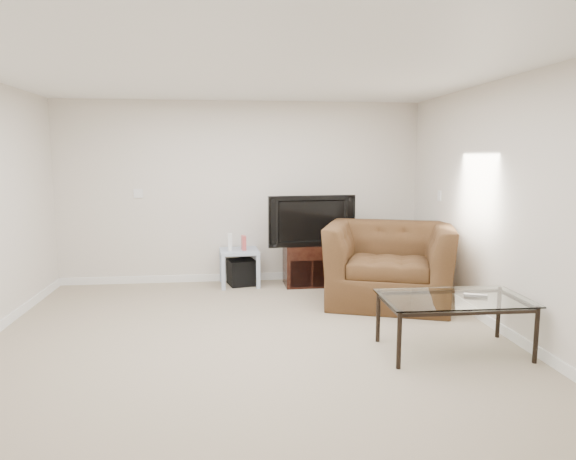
{
  "coord_description": "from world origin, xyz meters",
  "views": [
    {
      "loc": [
        -0.18,
        -4.65,
        1.74
      ],
      "look_at": [
        0.5,
        1.2,
        0.9
      ],
      "focal_mm": 32.0,
      "sensor_mm": 36.0,
      "label": 1
    }
  ],
  "objects": [
    {
      "name": "floor",
      "position": [
        0.0,
        0.0,
        0.0
      ],
      "size": [
        5.0,
        5.0,
        0.0
      ],
      "primitive_type": "plane",
      "color": "tan",
      "rests_on": "ground"
    },
    {
      "name": "ceiling",
      "position": [
        0.0,
        0.0,
        2.5
      ],
      "size": [
        5.0,
        5.0,
        0.0
      ],
      "primitive_type": "plane",
      "color": "white",
      "rests_on": "ground"
    },
    {
      "name": "wall_back",
      "position": [
        0.0,
        2.5,
        1.25
      ],
      "size": [
        5.0,
        0.02,
        2.5
      ],
      "primitive_type": "cube",
      "color": "silver",
      "rests_on": "ground"
    },
    {
      "name": "wall_right",
      "position": [
        2.5,
        0.0,
        1.25
      ],
      "size": [
        0.02,
        5.0,
        2.5
      ],
      "primitive_type": "cube",
      "color": "silver",
      "rests_on": "ground"
    },
    {
      "name": "plate_back",
      "position": [
        -1.4,
        2.49,
        1.25
      ],
      "size": [
        0.12,
        0.02,
        0.12
      ],
      "primitive_type": "cube",
      "color": "white",
      "rests_on": "wall_back"
    },
    {
      "name": "plate_right_switch",
      "position": [
        2.49,
        1.6,
        1.25
      ],
      "size": [
        0.02,
        0.09,
        0.13
      ],
      "primitive_type": "cube",
      "color": "white",
      "rests_on": "wall_right"
    },
    {
      "name": "plate_right_outlet",
      "position": [
        2.49,
        1.3,
        0.3
      ],
      "size": [
        0.02,
        0.08,
        0.12
      ],
      "primitive_type": "cube",
      "color": "white",
      "rests_on": "wall_right"
    },
    {
      "name": "tv_stand",
      "position": [
        0.9,
        2.14,
        0.28
      ],
      "size": [
        0.68,
        0.48,
        0.56
      ],
      "primitive_type": null,
      "rotation": [
        0.0,
        0.0,
        0.02
      ],
      "color": "black",
      "rests_on": "floor"
    },
    {
      "name": "dvd_player",
      "position": [
        0.9,
        2.1,
        0.47
      ],
      "size": [
        0.39,
        0.27,
        0.05
      ],
      "primitive_type": "cube",
      "rotation": [
        0.0,
        0.0,
        0.02
      ],
      "color": "black",
      "rests_on": "tv_stand"
    },
    {
      "name": "television",
      "position": [
        0.9,
        2.11,
        0.9
      ],
      "size": [
        1.11,
        0.33,
        0.68
      ],
      "primitive_type": "imported",
      "rotation": [
        0.0,
        0.0,
        0.1
      ],
      "color": "black",
      "rests_on": "tv_stand"
    },
    {
      "name": "side_table",
      "position": [
        -0.05,
        2.23,
        0.25
      ],
      "size": [
        0.54,
        0.54,
        0.49
      ],
      "primitive_type": null,
      "rotation": [
        0.0,
        0.0,
        0.06
      ],
      "color": "silver",
      "rests_on": "floor"
    },
    {
      "name": "subwoofer",
      "position": [
        -0.02,
        2.25,
        0.17
      ],
      "size": [
        0.42,
        0.42,
        0.35
      ],
      "primitive_type": "cube",
      "rotation": [
        0.0,
        0.0,
        0.23
      ],
      "color": "black",
      "rests_on": "floor"
    },
    {
      "name": "game_console",
      "position": [
        -0.17,
        2.2,
        0.6
      ],
      "size": [
        0.05,
        0.16,
        0.23
      ],
      "primitive_type": "cube",
      "rotation": [
        0.0,
        0.0,
        0.01
      ],
      "color": "white",
      "rests_on": "side_table"
    },
    {
      "name": "game_case",
      "position": [
        0.01,
        2.21,
        0.59
      ],
      "size": [
        0.07,
        0.15,
        0.19
      ],
      "primitive_type": "cube",
      "rotation": [
        0.0,
        0.0,
        0.11
      ],
      "color": "#CC4C4C",
      "rests_on": "side_table"
    },
    {
      "name": "recliner",
      "position": [
        1.72,
        1.2,
        0.64
      ],
      "size": [
        1.69,
        1.38,
        1.28
      ],
      "primitive_type": "imported",
      "rotation": [
        0.0,
        0.0,
        -0.34
      ],
      "color": "brown",
      "rests_on": "floor"
    },
    {
      "name": "coffee_table",
      "position": [
        1.8,
        -0.43,
        0.25
      ],
      "size": [
        1.29,
        0.75,
        0.5
      ],
      "primitive_type": null,
      "rotation": [
        0.0,
        0.0,
        -0.02
      ],
      "color": "black",
      "rests_on": "floor"
    },
    {
      "name": "remote",
      "position": [
        2.0,
        -0.42,
        0.52
      ],
      "size": [
        0.21,
        0.12,
        0.02
      ],
      "primitive_type": "cube",
      "rotation": [
        0.0,
        0.0,
        -0.36
      ],
      "color": "#B2B2B7",
      "rests_on": "coffee_table"
    }
  ]
}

